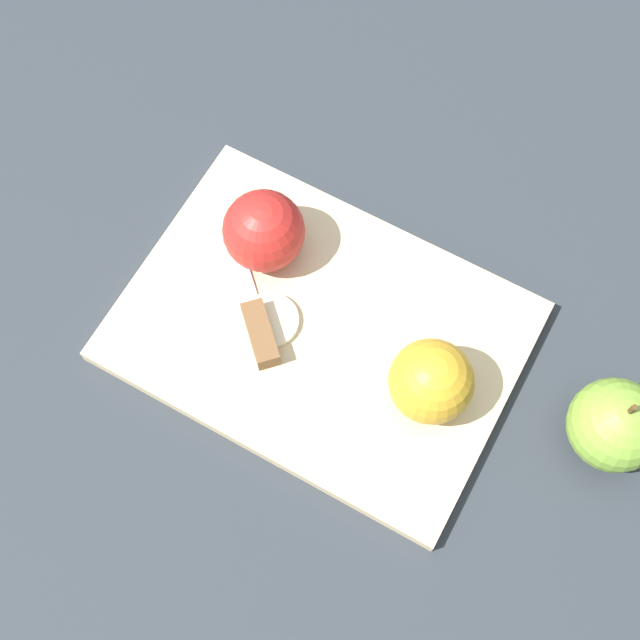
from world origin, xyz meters
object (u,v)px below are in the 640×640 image
at_px(apple_half_left, 431,381).
at_px(apple_whole, 615,425).
at_px(apple_half_right, 263,231).
at_px(knife, 258,325).

height_order(apple_half_left, apple_whole, apple_whole).
relative_size(apple_half_right, apple_whole, 0.82).
bearing_deg(knife, apple_half_right, -20.67).
relative_size(knife, apple_whole, 1.25).
height_order(knife, apple_whole, apple_whole).
bearing_deg(apple_whole, apple_half_right, -2.89).
bearing_deg(knife, apple_half_left, -129.75).
distance_m(apple_half_left, knife, 0.17).
distance_m(apple_half_right, knife, 0.09).
distance_m(knife, apple_whole, 0.33).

